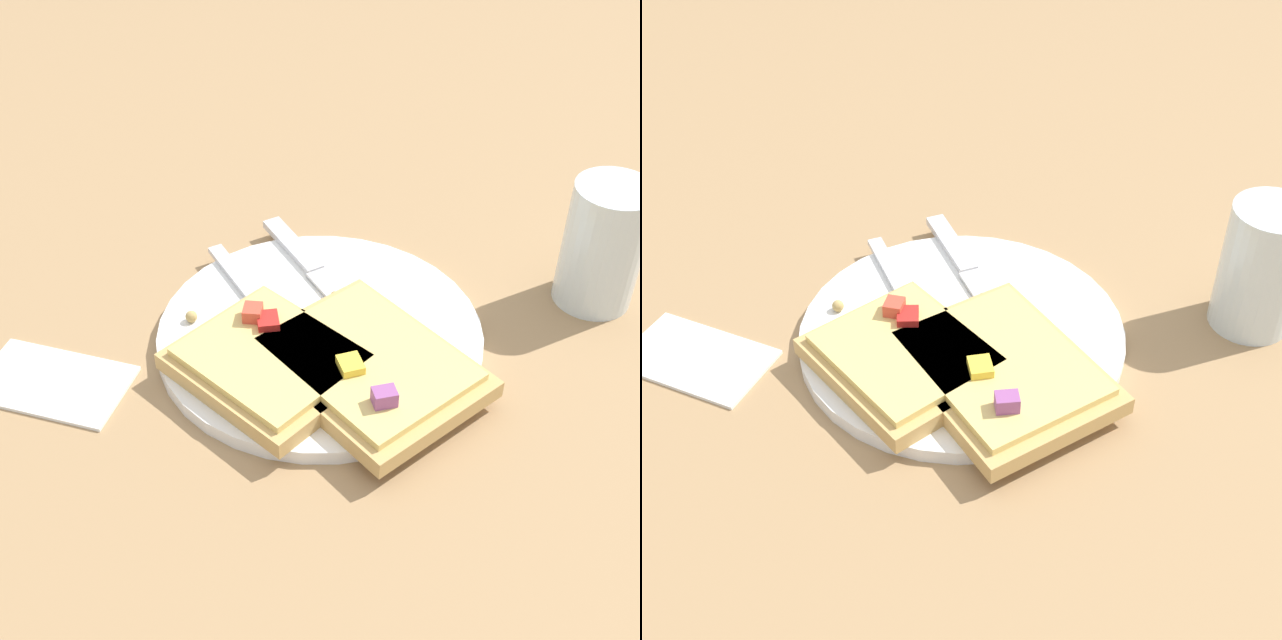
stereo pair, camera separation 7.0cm
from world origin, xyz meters
TOP-DOWN VIEW (x-y plane):
  - ground_plane at (0.00, 0.00)m, footprint 4.00×4.00m
  - plate at (0.00, 0.00)m, footprint 0.26×0.26m
  - fork at (-0.03, -0.01)m, footprint 0.18×0.17m
  - knife at (-0.02, 0.06)m, footprint 0.17×0.17m
  - pizza_slice_main at (0.05, -0.04)m, footprint 0.20×0.19m
  - pizza_slice_corner at (-0.02, -0.06)m, footprint 0.17×0.16m
  - crumb_scatter at (-0.04, -0.02)m, footprint 0.18×0.13m
  - drinking_glass at (0.20, 0.12)m, footprint 0.06×0.06m
  - napkin at (-0.18, -0.11)m, footprint 0.11×0.07m

SIDE VIEW (x-z plane):
  - ground_plane at x=0.00m, z-range 0.00..0.00m
  - napkin at x=-0.18m, z-range 0.00..0.01m
  - plate at x=0.00m, z-range 0.00..0.01m
  - fork at x=-0.03m, z-range 0.01..0.02m
  - knife at x=-0.02m, z-range 0.01..0.02m
  - crumb_scatter at x=-0.04m, z-range 0.01..0.02m
  - pizza_slice_main at x=0.05m, z-range 0.01..0.04m
  - pizza_slice_corner at x=-0.02m, z-range 0.01..0.04m
  - drinking_glass at x=0.20m, z-range 0.00..0.11m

